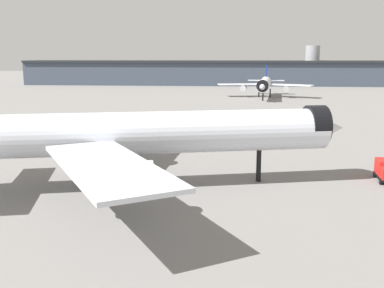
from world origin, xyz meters
TOP-DOWN VIEW (x-y plane):
  - ground at (0.00, 0.00)m, footprint 900.00×900.00m
  - airliner_near_gate at (-1.43, 2.94)m, footprint 60.08×53.93m
  - airliner_far_taxiway at (28.48, 137.56)m, footprint 41.45×45.85m
  - terminal_building at (1.83, 220.16)m, footprint 223.36×28.79m
  - baggage_tug_wing at (11.39, 36.94)m, footprint 3.57×3.11m

SIDE VIEW (x-z plane):
  - ground at x=0.00m, z-range 0.00..0.00m
  - baggage_tug_wing at x=11.39m, z-range 0.05..1.90m
  - airliner_far_taxiway at x=28.48m, z-range -0.80..12.63m
  - airliner_near_gate at x=-1.43m, z-range -1.01..16.02m
  - terminal_building at x=1.83m, z-range -4.26..19.42m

